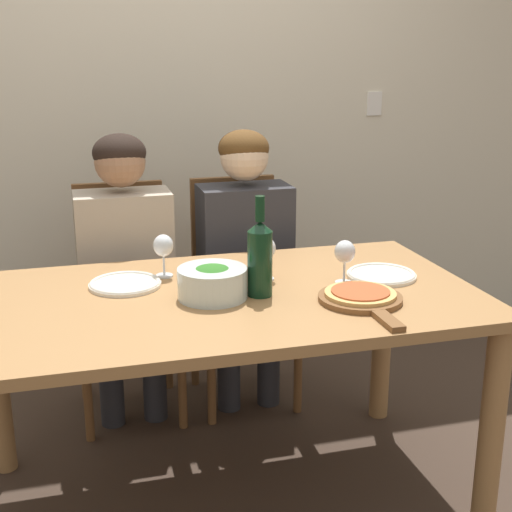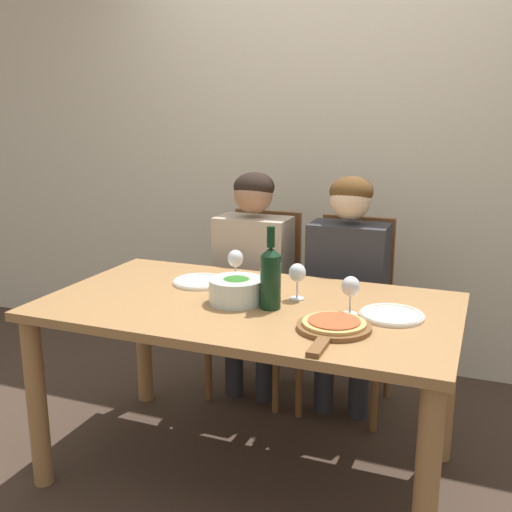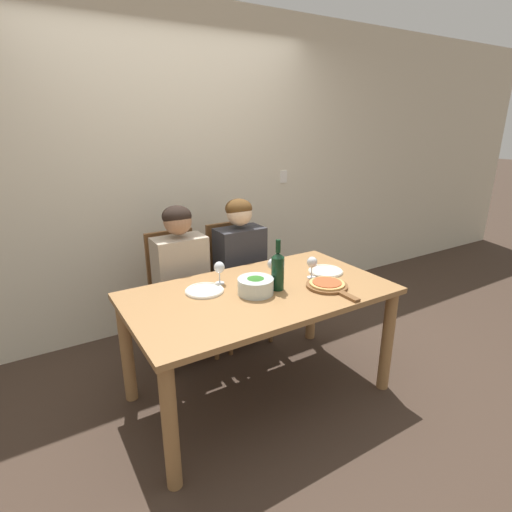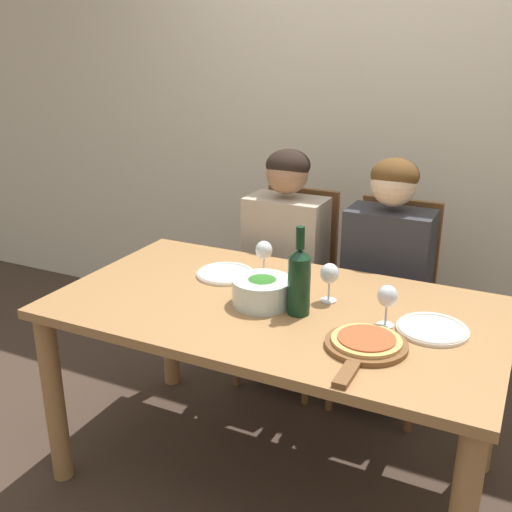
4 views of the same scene
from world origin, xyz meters
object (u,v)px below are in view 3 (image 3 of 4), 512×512
object	(u,v)px
wine_glass_left	(219,268)
chair_left	(178,292)
wine_glass_centre	(273,265)
chair_right	(234,280)
broccoli_bowl	(256,286)
person_woman	(182,271)
pizza_on_board	(328,285)
wine_bottle	(278,270)
dinner_plate_right	(326,271)
person_man	(241,259)
wine_glass_right	(312,263)
dinner_plate_left	(204,290)

from	to	relation	value
wine_glass_left	chair_left	bearing A→B (deg)	99.73
wine_glass_centre	chair_left	bearing A→B (deg)	121.89
chair_right	broccoli_bowl	xyz separation A→B (m)	(-0.29, -0.81, 0.30)
person_woman	pizza_on_board	distance (m)	1.08
person_woman	wine_bottle	distance (m)	0.82
chair_right	wine_bottle	distance (m)	0.92
broccoli_bowl	dinner_plate_right	size ratio (longest dim) A/B	0.92
person_man	pizza_on_board	bearing A→B (deg)	-80.09
chair_right	wine_glass_centre	size ratio (longest dim) A/B	6.48
wine_bottle	wine_glass_left	distance (m)	0.39
broccoli_bowl	pizza_on_board	world-z (taller)	broccoli_bowl
dinner_plate_right	wine_glass_left	bearing A→B (deg)	164.01
chair_right	person_man	distance (m)	0.25
chair_left	wine_glass_right	world-z (taller)	chair_left
wine_glass_left	wine_glass_centre	bearing A→B (deg)	-21.29
chair_left	wine_glass_left	bearing A→B (deg)	-80.27
person_man	chair_left	bearing A→B (deg)	166.74
person_woman	wine_glass_right	distance (m)	0.96
chair_right	wine_glass_left	bearing A→B (deg)	-126.32
chair_left	broccoli_bowl	distance (m)	0.89
wine_bottle	wine_glass_left	bearing A→B (deg)	134.19
wine_glass_left	person_man	bearing A→B (deg)	46.93
pizza_on_board	wine_glass_centre	world-z (taller)	wine_glass_centre
wine_glass_left	wine_glass_centre	size ratio (longest dim) A/B	1.00
dinner_plate_right	chair_right	bearing A→B (deg)	112.70
dinner_plate_left	dinner_plate_right	bearing A→B (deg)	-8.98
person_woman	wine_glass_centre	xyz separation A→B (m)	(0.43, -0.56, 0.14)
dinner_plate_left	wine_glass_centre	bearing A→B (deg)	-6.95
chair_right	dinner_plate_right	xyz separation A→B (m)	(0.32, -0.76, 0.26)
wine_bottle	pizza_on_board	world-z (taller)	wine_bottle
dinner_plate_left	dinner_plate_right	size ratio (longest dim) A/B	1.00
pizza_on_board	wine_glass_right	distance (m)	0.21
wine_glass_right	dinner_plate_right	bearing A→B (deg)	9.55
chair_left	dinner_plate_right	distance (m)	1.15
person_man	wine_glass_right	world-z (taller)	person_man
chair_right	wine_glass_right	world-z (taller)	chair_right
chair_left	person_woman	bearing A→B (deg)	-90.00
wine_bottle	pizza_on_board	distance (m)	0.35
wine_glass_right	wine_glass_centre	bearing A→B (deg)	156.67
person_woman	dinner_plate_left	bearing A→B (deg)	-95.32
wine_glass_right	chair_right	bearing A→B (deg)	101.93
person_woman	person_man	distance (m)	0.50
wine_bottle	wine_glass_right	world-z (taller)	wine_bottle
broccoli_bowl	chair_left	bearing A→B (deg)	104.56
wine_bottle	dinner_plate_left	bearing A→B (deg)	153.46
wine_bottle	broccoli_bowl	world-z (taller)	wine_bottle
person_man	wine_glass_left	bearing A→B (deg)	-133.07
person_man	wine_bottle	size ratio (longest dim) A/B	3.71
wine_glass_centre	pizza_on_board	bearing A→B (deg)	-52.31
person_man	wine_bottle	distance (m)	0.74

